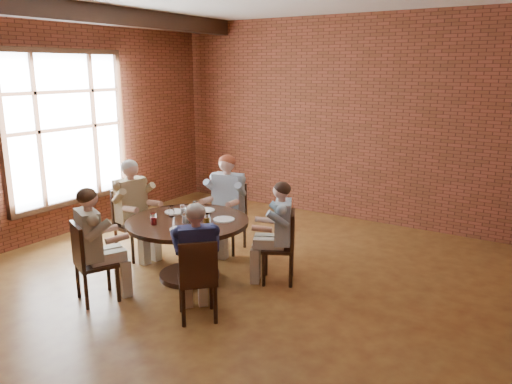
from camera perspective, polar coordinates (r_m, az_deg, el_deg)
The scene contains 29 objects.
floor at distance 6.11m, azimuth -4.08°, elevation -10.67°, with size 7.00×7.00×0.00m, color olive.
wall_back at distance 8.65m, azimuth 9.89°, elevation 8.19°, with size 7.00×7.00×0.00m, color brown.
wall_left at distance 8.00m, azimuth -23.44°, elevation 6.79°, with size 7.00×7.00×0.00m, color brown.
ceiling_beam at distance 7.34m, azimuth -20.98°, elevation 18.79°, with size 0.22×6.90×0.26m, color black.
window at distance 8.17m, azimuth -20.81°, elevation 6.81°, with size 0.10×2.16×2.36m.
dining_table at distance 6.20m, azimuth -7.75°, elevation -5.12°, with size 1.49×1.49×0.75m.
chair_a at distance 6.05m, azimuth 3.25°, elevation -5.92°, with size 0.52×0.52×0.89m.
diner_a at distance 6.01m, azimuth 2.57°, elevation -4.68°, with size 0.48×0.59×1.25m, color teal, non-canonical shape.
chair_b at distance 7.16m, azimuth -3.07°, elevation -2.48°, with size 0.51×0.51×0.96m.
diner_b at distance 7.03m, azimuth -3.42°, elevation -1.36°, with size 0.55×0.68×1.37m, color #8394A6, non-canonical shape.
chair_c at distance 7.10m, azimuth -14.12°, elevation -3.09°, with size 0.49×0.49×0.95m.
diner_c at distance 6.98m, azimuth -13.78°, elevation -1.96°, with size 0.54×0.66×1.35m, color brown, non-canonical shape.
chair_d at distance 5.83m, azimuth -18.60°, elevation -7.30°, with size 0.54×0.54×0.92m.
diner_d at distance 5.80m, azimuth -17.94°, elevation -5.81°, with size 0.51×0.62×1.30m, color gray, non-canonical shape.
chair_e at distance 5.16m, azimuth -6.66°, elevation -9.63°, with size 0.54×0.54×0.89m.
diner_e at distance 5.18m, azimuth -6.79°, elevation -7.93°, with size 0.48×0.58×1.25m, color #191F48, non-canonical shape.
plate_a at distance 6.08m, azimuth -3.69°, elevation -3.15°, with size 0.26×0.26×0.01m, color white.
plate_b at distance 6.48m, azimuth -5.89°, elevation -2.10°, with size 0.26×0.26×0.01m, color white.
plate_c at distance 6.47m, azimuth -9.27°, elevation -2.24°, with size 0.26×0.26×0.01m, color white.
plate_d at distance 5.77m, azimuth -8.55°, elevation -4.24°, with size 0.26×0.26×0.01m, color white.
glass_a at distance 5.89m, azimuth -5.55°, elevation -3.11°, with size 0.07×0.07×0.14m, color white.
glass_b at distance 6.23m, azimuth -6.27°, elevation -2.16°, with size 0.07×0.07×0.14m, color white.
glass_c at distance 6.43m, azimuth -6.91°, elevation -1.67°, with size 0.07×0.07×0.14m, color white.
glass_d at distance 6.30m, azimuth -8.31°, elevation -2.05°, with size 0.07×0.07×0.14m, color white.
glass_e at distance 6.27m, azimuth -9.63°, elevation -2.18°, with size 0.07×0.07×0.14m, color white.
glass_f at distance 6.00m, azimuth -11.63°, elevation -3.03°, with size 0.07×0.07×0.14m, color white.
glass_g at distance 5.99m, azimuth -8.06°, elevation -2.91°, with size 0.07×0.07×0.14m, color white.
glass_h at distance 5.88m, azimuth -5.68°, elevation -3.15°, with size 0.07×0.07×0.14m, color white.
smartphone at distance 5.69m, azimuth -7.34°, elevation -4.49°, with size 0.06×0.13×0.01m, color black.
Camera 1 is at (3.36, -4.42, 2.55)m, focal length 35.00 mm.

